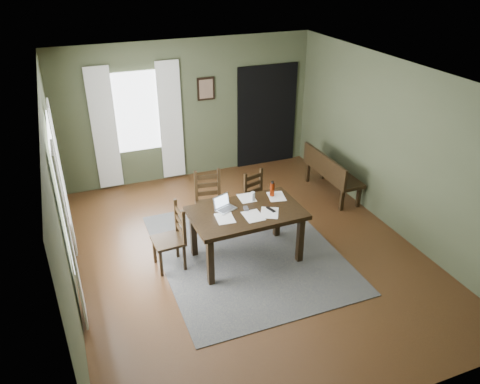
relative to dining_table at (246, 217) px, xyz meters
name	(u,v)px	position (x,y,z in m)	size (l,w,h in m)	color
ground	(247,252)	(0.07, 0.12, -0.72)	(5.00, 6.00, 0.01)	#492C16
room_shell	(248,143)	(0.07, 0.12, 1.09)	(5.02, 6.02, 2.71)	#434A30
rug	(247,252)	(0.07, 0.12, -0.71)	(2.60, 3.20, 0.01)	#464646
dining_table	(246,217)	(0.00, 0.00, 0.00)	(1.63, 1.00, 0.80)	black
chair_end	(172,238)	(-1.07, 0.21, -0.23)	(0.45, 0.45, 0.98)	black
chair_back_left	(210,203)	(-0.24, 0.98, -0.22)	(0.49, 0.49, 1.00)	black
chair_back_right	(258,199)	(0.57, 0.88, -0.27)	(0.49, 0.49, 0.90)	black
bench	(330,171)	(2.21, 1.33, -0.23)	(0.46, 1.44, 0.81)	black
laptop	(224,205)	(-0.27, 0.19, 0.15)	(0.35, 0.31, 0.19)	#B7B7BC
computer_mouse	(246,209)	(0.01, 0.04, 0.12)	(0.06, 0.10, 0.04)	#3F3F42
tv_remote	(271,209)	(0.33, -0.10, 0.11)	(0.05, 0.17, 0.02)	black
drinking_glass	(253,196)	(0.20, 0.25, 0.17)	(0.06, 0.06, 0.14)	silver
water_bottle	(272,189)	(0.53, 0.28, 0.21)	(0.09, 0.09, 0.24)	#962A0B
paper_a	(225,218)	(-0.36, -0.08, 0.10)	(0.24, 0.32, 0.00)	white
paper_b	(270,213)	(0.28, -0.17, 0.10)	(0.25, 0.32, 0.00)	white
paper_c	(247,198)	(0.15, 0.36, 0.10)	(0.23, 0.30, 0.00)	white
paper_d	(276,196)	(0.58, 0.24, 0.10)	(0.24, 0.32, 0.00)	white
paper_e	(253,216)	(0.03, -0.17, 0.10)	(0.25, 0.33, 0.00)	white
window_left	(60,191)	(-2.40, 0.32, 0.74)	(0.01, 1.30, 1.70)	white
window_back	(137,112)	(-0.93, 3.09, 0.74)	(1.00, 0.01, 1.50)	white
curtain_left_near	(71,241)	(-2.37, -0.50, 0.49)	(0.03, 0.48, 2.30)	silver
curtain_left_far	(63,181)	(-2.37, 1.14, 0.49)	(0.03, 0.48, 2.30)	silver
curtain_back_left	(104,130)	(-1.55, 3.06, 0.49)	(0.44, 0.03, 2.30)	silver
curtain_back_right	(171,121)	(-0.31, 3.06, 0.49)	(0.44, 0.03, 2.30)	silver
framed_picture	(206,89)	(0.42, 3.09, 1.04)	(0.34, 0.03, 0.44)	black
doorway_back	(267,116)	(1.72, 3.09, 0.34)	(1.30, 0.03, 2.10)	black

